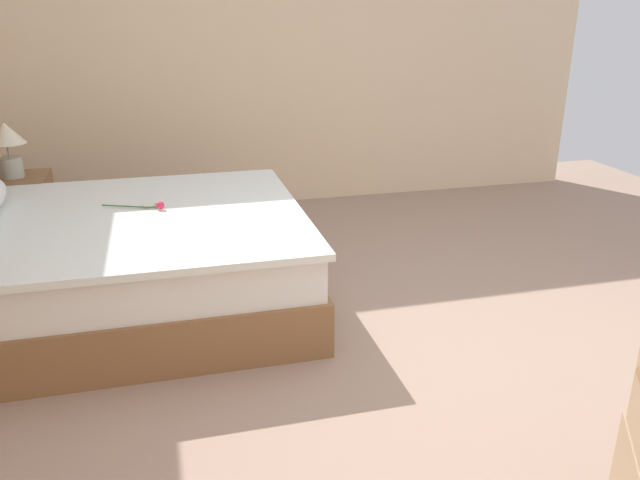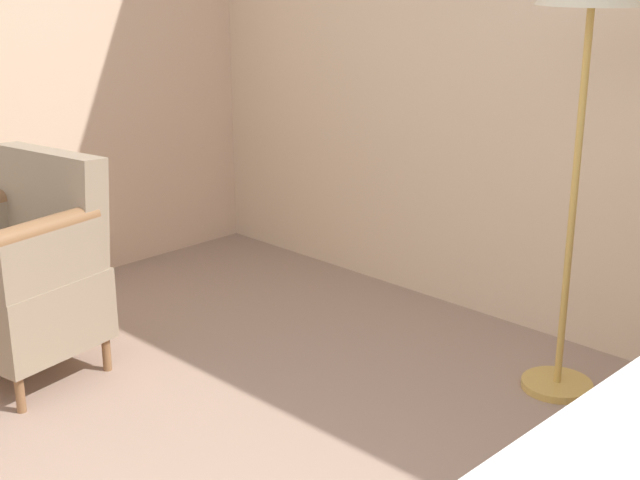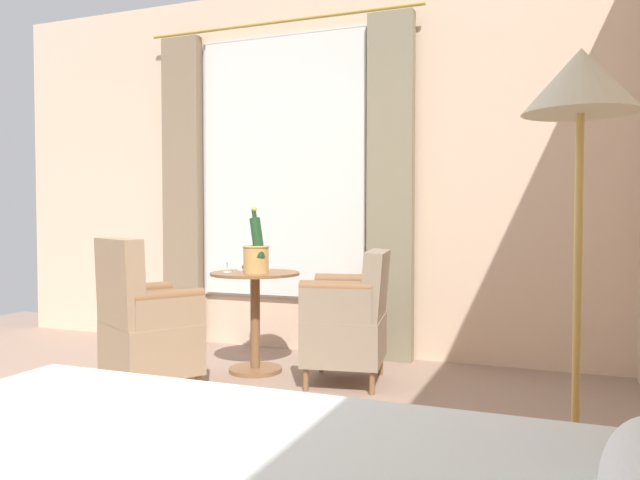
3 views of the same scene
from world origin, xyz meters
name	(u,v)px [view 2 (image 2 of 3)]	position (x,y,z in m)	size (l,w,h in m)	color
floor_lamp_brass	(591,8)	(-0.53, 2.26, 1.47)	(0.39, 0.39, 1.71)	gold
armchair_by_window	(23,273)	(-2.17, 0.88, 0.43)	(0.67, 0.63, 0.90)	brown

